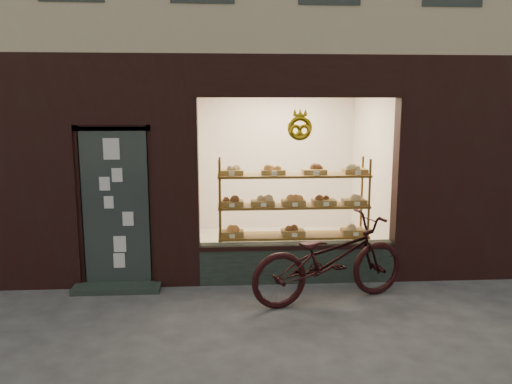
{
  "coord_description": "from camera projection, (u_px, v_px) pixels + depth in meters",
  "views": [
    {
      "loc": [
        -0.55,
        -4.56,
        2.43
      ],
      "look_at": [
        -0.13,
        2.0,
        1.3
      ],
      "focal_mm": 35.0,
      "sensor_mm": 36.0,
      "label": 1
    }
  ],
  "objects": [
    {
      "name": "bicycle",
      "position": [
        330.0,
        259.0,
        6.25
      ],
      "size": [
        2.21,
        1.29,
        1.1
      ],
      "primitive_type": "imported",
      "rotation": [
        0.0,
        0.0,
        1.86
      ],
      "color": "black",
      "rests_on": "ground"
    },
    {
      "name": "display_shelf",
      "position": [
        293.0,
        214.0,
        7.32
      ],
      "size": [
        2.2,
        0.45,
        1.7
      ],
      "color": "brown",
      "rests_on": "ground"
    },
    {
      "name": "ground",
      "position": [
        282.0,
        356.0,
        4.93
      ],
      "size": [
        90.0,
        90.0,
        0.0
      ],
      "primitive_type": "plane",
      "color": "#363636"
    }
  ]
}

